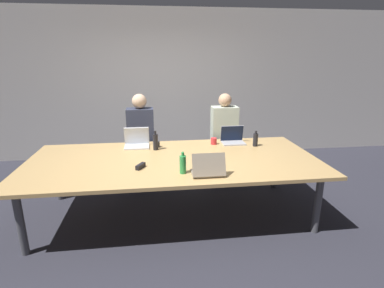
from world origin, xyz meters
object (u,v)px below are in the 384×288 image
(laptop_near_midright, at_px, (208,169))
(cup_far_midleft, at_px, (157,144))
(person_far_right, at_px, (224,139))
(bottle_far_midleft, at_px, (155,142))
(laptop_far_midleft, at_px, (137,141))
(stapler, at_px, (141,166))
(laptop_far_right, at_px, (233,138))
(bottle_near_midright, at_px, (183,164))
(person_far_midleft, at_px, (141,141))
(bottle_far_right, at_px, (255,140))
(cup_far_right, at_px, (214,141))

(laptop_near_midright, bearing_deg, cup_far_midleft, -64.28)
(person_far_right, xyz_separation_m, bottle_far_midleft, (-1.08, -0.64, 0.18))
(person_far_right, height_order, bottle_far_midleft, person_far_right)
(laptop_far_midleft, bearing_deg, stapler, -84.75)
(laptop_far_midleft, relative_size, bottle_far_midleft, 1.31)
(laptop_far_right, height_order, bottle_near_midright, laptop_far_right)
(person_far_midleft, height_order, stapler, person_far_midleft)
(bottle_near_midright, bearing_deg, bottle_far_right, 38.05)
(bottle_far_right, bearing_deg, laptop_far_midleft, 173.01)
(laptop_far_midleft, height_order, bottle_near_midright, laptop_far_midleft)
(bottle_far_right, height_order, bottle_near_midright, bottle_near_midright)
(person_far_right, xyz_separation_m, cup_far_right, (-0.26, -0.48, 0.12))
(person_far_right, bearing_deg, person_far_midleft, 179.89)
(stapler, bearing_deg, person_far_right, 74.82)
(laptop_far_midleft, height_order, stapler, laptop_far_midleft)
(laptop_near_midright, height_order, stapler, laptop_near_midright)
(laptop_far_midleft, xyz_separation_m, stapler, (0.08, -0.86, -0.05))
(laptop_far_midleft, bearing_deg, bottle_far_right, -6.99)
(bottle_near_midright, relative_size, stapler, 1.55)
(person_far_midleft, bearing_deg, person_far_right, -0.11)
(laptop_far_right, xyz_separation_m, laptop_near_midright, (-0.56, -1.15, 0.00))
(laptop_near_midright, bearing_deg, stapler, -22.63)
(laptop_near_midright, distance_m, stapler, 0.77)
(laptop_near_midright, bearing_deg, person_far_right, -108.85)
(bottle_far_right, distance_m, person_far_midleft, 1.72)
(laptop_near_midright, bearing_deg, bottle_near_midright, -20.51)
(person_far_midleft, relative_size, bottle_far_midleft, 5.44)
(cup_far_right, bearing_deg, person_far_right, 61.50)
(stapler, bearing_deg, laptop_far_midleft, 124.15)
(bottle_far_midleft, distance_m, bottle_near_midright, 0.91)
(laptop_far_right, relative_size, bottle_far_right, 1.52)
(person_far_right, distance_m, bottle_far_right, 0.72)
(person_far_right, distance_m, laptop_far_midleft, 1.41)
(laptop_far_midleft, distance_m, laptop_near_midright, 1.40)
(bottle_far_right, bearing_deg, cup_far_right, 163.79)
(cup_far_right, distance_m, bottle_far_right, 0.58)
(person_far_right, distance_m, stapler, 1.81)
(cup_far_right, relative_size, stapler, 0.59)
(bottle_far_right, bearing_deg, laptop_near_midright, -131.30)
(laptop_far_right, xyz_separation_m, cup_far_midleft, (-1.08, -0.07, -0.03))
(bottle_near_midright, bearing_deg, laptop_near_midright, -20.51)
(laptop_far_right, relative_size, bottle_far_midleft, 1.26)
(laptop_far_right, xyz_separation_m, bottle_far_midleft, (-1.10, -0.19, 0.04))
(cup_far_right, xyz_separation_m, laptop_far_midleft, (-1.07, 0.04, 0.03))
(bottle_far_right, height_order, laptop_far_midleft, laptop_far_midleft)
(bottle_far_right, distance_m, bottle_near_midright, 1.39)
(laptop_near_midright, bearing_deg, bottle_far_midleft, -60.83)
(bottle_far_midleft, bearing_deg, cup_far_midleft, 80.94)
(cup_far_right, bearing_deg, stapler, -140.64)
(person_far_right, relative_size, bottle_near_midright, 5.91)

